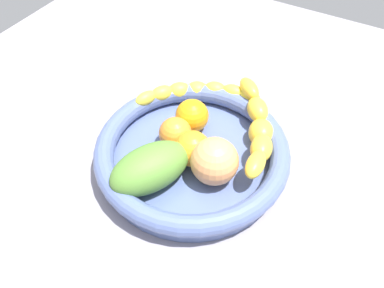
{
  "coord_description": "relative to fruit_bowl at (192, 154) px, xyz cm",
  "views": [
    {
      "loc": [
        -38.11,
        -21.74,
        55.93
      ],
      "look_at": [
        0.0,
        0.0,
        8.22
      ],
      "focal_mm": 37.69,
      "sensor_mm": 36.0,
      "label": 1
    }
  ],
  "objects": [
    {
      "name": "banana_draped_left",
      "position": [
        8.39,
        -7.87,
        2.57
      ],
      "size": [
        21.44,
        12.71,
        5.78
      ],
      "color": "yellow",
      "rests_on": "fruit_bowl"
    },
    {
      "name": "orange_mid_right",
      "position": [
        5.83,
        3.32,
        2.27
      ],
      "size": [
        5.82,
        5.82,
        5.82
      ],
      "primitive_type": "sphere",
      "color": "orange",
      "rests_on": "fruit_bowl"
    },
    {
      "name": "orange_mid_left",
      "position": [
        -0.82,
        -0.53,
        2.31
      ],
      "size": [
        5.9,
        5.9,
        5.9
      ],
      "primitive_type": "sphere",
      "color": "orange",
      "rests_on": "fruit_bowl"
    },
    {
      "name": "kitchen_counter",
      "position": [
        0.0,
        0.0,
        -4.36
      ],
      "size": [
        120.0,
        120.0,
        3.0
      ],
      "primitive_type": "cube",
      "color": "gray",
      "rests_on": "ground"
    },
    {
      "name": "mango_green",
      "position": [
        -7.77,
        2.87,
        2.77
      ],
      "size": [
        15.14,
        12.6,
        6.82
      ],
      "primitive_type": "ellipsoid",
      "rotation": [
        0.0,
        0.0,
        5.82
      ],
      "color": "#568934",
      "rests_on": "fruit_bowl"
    },
    {
      "name": "peach_blush",
      "position": [
        -2.01,
        -5.1,
        3.12
      ],
      "size": [
        7.52,
        7.52,
        7.52
      ],
      "primitive_type": "sphere",
      "color": "#F99F5E",
      "rests_on": "fruit_bowl"
    },
    {
      "name": "fruit_bowl",
      "position": [
        0.0,
        0.0,
        0.0
      ],
      "size": [
        31.99,
        31.99,
        5.52
      ],
      "color": "#52649A",
      "rests_on": "kitchen_counter"
    },
    {
      "name": "orange_front",
      "position": [
        0.9,
        3.69,
        2.13
      ],
      "size": [
        5.54,
        5.54,
        5.54
      ],
      "primitive_type": "sphere",
      "color": "orange",
      "rests_on": "fruit_bowl"
    },
    {
      "name": "banana_draped_right",
      "position": [
        12.25,
        5.85,
        1.79
      ],
      "size": [
        13.86,
        20.11,
        4.28
      ],
      "color": "yellow",
      "rests_on": "fruit_bowl"
    }
  ]
}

